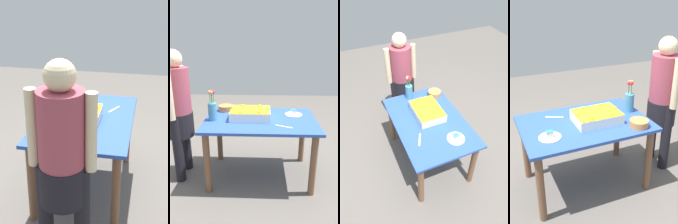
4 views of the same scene
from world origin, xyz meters
The scene contains 8 objects.
ground_plane centered at (0.00, 0.00, 0.00)m, with size 8.00×8.00×0.00m, color #5E5751.
dining_table centered at (0.00, 0.00, 0.60)m, with size 1.25×0.83×0.73m.
sheet_cake centered at (-0.12, 0.03, 0.78)m, with size 0.45×0.33×0.13m.
serving_plate_with_slice centered at (0.39, 0.15, 0.74)m, with size 0.20×0.20×0.06m.
cake_knife centered at (0.24, -0.22, 0.73)m, with size 0.18×0.02×0.00m, color silver.
flower_vase centered at (-0.53, -0.06, 0.85)m, with size 0.09×0.09×0.34m.
fruit_bowl centered at (-0.44, 0.29, 0.76)m, with size 0.18×0.18×0.07m, color #BE7B40.
person_standing centered at (-0.93, -0.02, 0.85)m, with size 0.31×0.45×1.49m.
Camera 4 is at (0.88, 2.28, 1.99)m, focal length 45.00 mm.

